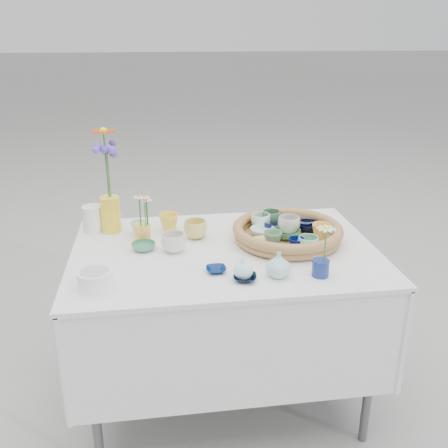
{
  "coord_description": "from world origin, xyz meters",
  "views": [
    {
      "loc": [
        -0.27,
        -1.88,
        1.62
      ],
      "look_at": [
        0.0,
        0.02,
        0.87
      ],
      "focal_mm": 40.0,
      "sensor_mm": 36.0,
      "label": 1
    }
  ],
  "objects": [
    {
      "name": "tray_ceramic_3",
      "position": [
        0.27,
        0.04,
        0.8
      ],
      "size": [
        0.12,
        0.12,
        0.04
      ],
      "primitive_type": "imported",
      "rotation": [
        0.0,
        0.0,
        -0.01
      ],
      "color": "#3B7646",
      "rests_on": "wicker_tray"
    },
    {
      "name": "single_daisy",
      "position": [
        0.33,
        -0.29,
        0.89
      ],
      "size": [
        0.11,
        0.11,
        0.15
      ],
      "primitive_type": null,
      "rotation": [
        0.0,
        0.0,
        0.36
      ],
      "color": "white",
      "rests_on": "bud_vase_cobalt"
    },
    {
      "name": "tray_ceramic_8",
      "position": [
        0.39,
        0.19,
        0.79
      ],
      "size": [
        0.12,
        0.12,
        0.02
      ],
      "primitive_type": "imported",
      "rotation": [
        0.0,
        0.0,
        -0.31
      ],
      "color": "#A9D1EC",
      "rests_on": "wicker_tray"
    },
    {
      "name": "loose_ceramic_0",
      "position": [
        -0.22,
        0.24,
        0.81
      ],
      "size": [
        0.09,
        0.09,
        0.08
      ],
      "primitive_type": "imported",
      "rotation": [
        0.0,
        0.0,
        0.05
      ],
      "color": "yellow",
      "rests_on": "display_table"
    },
    {
      "name": "tray_ceramic_2",
      "position": [
        0.41,
        0.0,
        0.82
      ],
      "size": [
        0.08,
        0.08,
        0.07
      ],
      "primitive_type": "imported",
      "rotation": [
        0.0,
        0.0,
        -0.1
      ],
      "color": "#F8BC4E",
      "rests_on": "wicker_tray"
    },
    {
      "name": "white_pitcher",
      "position": [
        -0.56,
        0.28,
        0.82
      ],
      "size": [
        0.15,
        0.12,
        0.12
      ],
      "primitive_type": null,
      "rotation": [
        0.0,
        0.0,
        -0.34
      ],
      "color": "white",
      "rests_on": "display_table"
    },
    {
      "name": "tall_vase_yellow",
      "position": [
        -0.48,
        0.27,
        0.85
      ],
      "size": [
        0.1,
        0.1,
        0.16
      ],
      "primitive_type": "cylinder",
      "rotation": [
        0.0,
        0.0,
        0.12
      ],
      "color": "yellow",
      "rests_on": "display_table"
    },
    {
      "name": "tray_ceramic_1",
      "position": [
        0.39,
        0.11,
        0.8
      ],
      "size": [
        0.13,
        0.13,
        0.03
      ],
      "primitive_type": "imported",
      "rotation": [
        0.0,
        0.0,
        -0.24
      ],
      "color": "black",
      "rests_on": "wicker_tray"
    },
    {
      "name": "bud_vase_seafoam",
      "position": [
        0.16,
        -0.27,
        0.81
      ],
      "size": [
        0.1,
        0.1,
        0.1
      ],
      "primitive_type": "imported",
      "rotation": [
        0.0,
        0.0,
        -0.06
      ],
      "color": "#A7D6D2",
      "rests_on": "display_table"
    },
    {
      "name": "tray_ceramic_11",
      "position": [
        0.32,
        -0.12,
        0.82
      ],
      "size": [
        0.1,
        0.1,
        0.07
      ],
      "primitive_type": "imported",
      "rotation": [
        0.0,
        0.0,
        -0.21
      ],
      "color": "#7FCAA6",
      "rests_on": "wicker_tray"
    },
    {
      "name": "daisy_posy",
      "position": [
        -0.33,
        0.13,
        0.91
      ],
      "size": [
        0.1,
        0.1,
        0.14
      ],
      "primitive_type": null,
      "rotation": [
        0.0,
        0.0,
        -0.38
      ],
      "color": "white",
      "rests_on": "daisy_cup"
    },
    {
      "name": "loose_ceramic_1",
      "position": [
        -0.11,
        0.14,
        0.81
      ],
      "size": [
        0.1,
        0.1,
        0.08
      ],
      "primitive_type": "imported",
      "rotation": [
        0.0,
        0.0,
        0.03
      ],
      "color": "#DAC861",
      "rests_on": "display_table"
    },
    {
      "name": "loose_ceramic_3",
      "position": [
        -0.21,
        0.01,
        0.8
      ],
      "size": [
        0.13,
        0.13,
        0.08
      ],
      "primitive_type": "imported",
      "rotation": [
        0.0,
        0.0,
        0.35
      ],
      "color": "silver",
      "rests_on": "display_table"
    },
    {
      "name": "wicker_tray",
      "position": [
        0.28,
        0.05,
        0.8
      ],
      "size": [
        0.47,
        0.47,
        0.08
      ],
      "primitive_type": null,
      "color": "brown",
      "rests_on": "display_table"
    },
    {
      "name": "loose_ceramic_2",
      "position": [
        -0.33,
        0.04,
        0.78
      ],
      "size": [
        0.12,
        0.12,
        0.03
      ],
      "primitive_type": "imported",
      "rotation": [
        0.0,
        0.0,
        -0.32
      ],
      "color": "#468661",
      "rests_on": "display_table"
    },
    {
      "name": "daisy_cup",
      "position": [
        -0.34,
        0.14,
        0.8
      ],
      "size": [
        0.09,
        0.09,
        0.08
      ],
      "primitive_type": "cylinder",
      "rotation": [
        0.0,
        0.0,
        0.4
      ],
      "color": "#FFC24D",
      "rests_on": "display_table"
    },
    {
      "name": "loose_ceramic_6",
      "position": [
        0.03,
        -0.29,
        0.78
      ],
      "size": [
        0.1,
        0.1,
        0.02
      ],
      "primitive_type": "imported",
      "rotation": [
        0.0,
        0.0,
        -0.23
      ],
      "color": "black",
      "rests_on": "display_table"
    },
    {
      "name": "display_table",
      "position": [
        0.0,
        0.0,
        0.0
      ],
      "size": [
        1.26,
        0.86,
        0.77
      ],
      "primitive_type": null,
      "color": "silver",
      "rests_on": "ground"
    },
    {
      "name": "tray_ceramic_7",
      "position": [
        0.3,
        0.09,
        0.82
      ],
      "size": [
        0.12,
        0.12,
        0.08
      ],
      "primitive_type": "imported",
      "rotation": [
        0.0,
        0.0,
        -0.32
      ],
      "color": "silver",
      "rests_on": "wicker_tray"
    },
    {
      "name": "hydrangea",
      "position": [
        -0.47,
        0.27,
        1.03
      ],
      "size": [
        0.08,
        0.08,
        0.29
      ],
      "primitive_type": null,
      "rotation": [
        0.0,
        0.0,
        -0.03
      ],
      "color": "#4C43A0",
      "rests_on": "tall_vase_yellow"
    },
    {
      "name": "tray_ceramic_10",
      "position": [
        0.16,
        -0.04,
        0.8
      ],
      "size": [
        0.12,
        0.12,
        0.03
      ],
      "primitive_type": "imported",
      "rotation": [
        0.0,
        0.0,
        0.09
      ],
      "color": "#FFC775",
      "rests_on": "wicker_tray"
    },
    {
      "name": "tray_ceramic_5",
      "position": [
        0.18,
        0.08,
        0.8
      ],
      "size": [
        0.13,
        0.13,
        0.03
      ],
      "primitive_type": "imported",
      "rotation": [
        0.0,
        0.0,
        -0.19
      ],
      "color": "silver",
      "rests_on": "wicker_tray"
    },
    {
      "name": "tray_ceramic_0",
      "position": [
        0.25,
        0.17,
        0.8
      ],
      "size": [
        0.16,
        0.16,
        0.04
      ],
      "primitive_type": "imported",
      "rotation": [
        0.0,
        0.0,
        -0.19
      ],
      "color": "#0C0C3B",
      "rests_on": "wicker_tray"
    },
    {
      "name": "fluted_bowl",
      "position": [
        -0.5,
        -0.27,
        0.8
      ],
      "size": [
        0.17,
        0.17,
        0.07
      ],
      "primitive_type": null,
      "rotation": [
        0.0,
        0.0,
        -0.39
      ],
      "color": "white",
      "rests_on": "display_table"
    },
    {
      "name": "loose_ceramic_5",
      "position": [
        -0.36,
        0.22,
        0.8
      ],
      "size": [
        0.09,
        0.09,
        0.06
      ],
      "primitive_type": "imported",
      "rotation": [
        0.0,
        0.0,
        0.43
      ],
      "color": "#A4D9D4",
      "rests_on": "display_table"
    },
    {
      "name": "tray_ceramic_4",
      "position": [
        0.19,
        -0.05,
        0.82
      ],
      "size": [
        0.1,
        0.1,
        0.07
      ],
      "primitive_type": "imported",
      "rotation": [
        0.0,
        0.0,
        0.41
      ],
      "color": "slate",
      "rests_on": "wicker_tray"
    },
    {
      "name": "loose_ceramic_4",
      "position": [
        -0.06,
        -0.2,
        0.77
      ],
      "size": [
        0.08,
        0.08,
        0.02
      ],
      "primitive_type": "imported",
      "rotation": [
        0.0,
        0.0,
        0.02
      ],
      "color": "#041E56",
      "rests_on": "display_table"
    },
    {
      "name": "tray_ceramic_12",
      "position": [
        0.24,
        0.2,
        0.82
      ],
      "size": [
        0.1,
        0.1,
        0.07
      ],
      "primitive_type": "imported",
      "rotation": [
        0.0,
        0.0,
        0.14
      ],
      "color": "#406E4B",
      "rests_on": "wicker_tray"
    },
    {
      "name": "bud_vase_cobalt",
      "position": [
        0.32,
        -0.29,
        0.8
      ],
      "size": [
        0.08,
        0.08,
        0.06
      ],
      "primitive_type": "cylinder",
      "rotation": [
        0.0,
        0.0,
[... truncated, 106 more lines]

